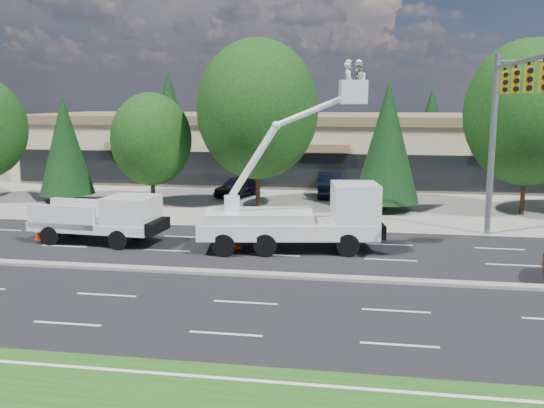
# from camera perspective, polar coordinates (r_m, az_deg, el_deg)

# --- Properties ---
(ground) EXTENTS (140.00, 140.00, 0.00)m
(ground) POSITION_cam_1_polar(r_m,az_deg,el_deg) (23.76, -0.92, -6.78)
(ground) COLOR black
(ground) RESTS_ON ground
(concrete_apron) EXTENTS (140.00, 22.00, 0.01)m
(concrete_apron) POSITION_cam_1_polar(r_m,az_deg,el_deg) (43.13, 3.82, 0.78)
(concrete_apron) COLOR gray
(concrete_apron) RESTS_ON ground
(road_median) EXTENTS (120.00, 0.55, 0.12)m
(road_median) POSITION_cam_1_polar(r_m,az_deg,el_deg) (23.74, -0.92, -6.64)
(road_median) COLOR gray
(road_median) RESTS_ON ground
(strip_mall) EXTENTS (50.40, 15.40, 5.50)m
(strip_mall) POSITION_cam_1_polar(r_m,az_deg,el_deg) (52.68, 4.92, 5.52)
(strip_mall) COLOR tan
(strip_mall) RESTS_ON ground
(tree_front_b) EXTENTS (3.59, 3.59, 7.07)m
(tree_front_b) POSITION_cam_1_polar(r_m,az_deg,el_deg) (42.55, -18.90, 5.28)
(tree_front_b) COLOR #332114
(tree_front_b) RESTS_ON ground
(tree_front_c) EXTENTS (5.21, 5.21, 7.23)m
(tree_front_c) POSITION_cam_1_polar(r_m,az_deg,el_deg) (40.04, -11.30, 6.00)
(tree_front_c) COLOR #332114
(tree_front_c) RESTS_ON ground
(tree_front_d) EXTENTS (7.58, 7.58, 10.52)m
(tree_front_d) POSITION_cam_1_polar(r_m,az_deg,el_deg) (38.06, -1.37, 8.90)
(tree_front_d) COLOR #332114
(tree_front_d) RESTS_ON ground
(tree_front_e) EXTENTS (3.99, 3.99, 7.87)m
(tree_front_e) POSITION_cam_1_polar(r_m,az_deg,el_deg) (37.50, 10.81, 5.75)
(tree_front_e) COLOR #332114
(tree_front_e) RESTS_ON ground
(tree_front_f) EXTENTS (7.40, 7.40, 10.27)m
(tree_front_f) POSITION_cam_1_polar(r_m,az_deg,el_deg) (38.45, 23.01, 7.92)
(tree_front_f) COLOR #332114
(tree_front_f) RESTS_ON ground
(tree_back_a) EXTENTS (4.95, 4.95, 9.76)m
(tree_back_a) POSITION_cam_1_polar(r_m,az_deg,el_deg) (68.09, -9.66, 8.43)
(tree_back_a) COLOR #332114
(tree_back_a) RESTS_ON ground
(tree_back_b) EXTENTS (5.21, 5.21, 10.27)m
(tree_back_b) POSITION_cam_1_polar(r_m,az_deg,el_deg) (64.91, 2.24, 8.73)
(tree_back_b) COLOR #332114
(tree_back_b) RESTS_ON ground
(tree_back_c) EXTENTS (4.06, 4.06, 8.00)m
(tree_back_c) POSITION_cam_1_polar(r_m,az_deg,el_deg) (64.72, 14.73, 7.33)
(tree_back_c) COLOR #332114
(tree_back_c) RESTS_ON ground
(signal_mast) EXTENTS (2.76, 10.16, 9.00)m
(signal_mast) POSITION_cam_1_polar(r_m,az_deg,el_deg) (30.04, 20.99, 7.80)
(signal_mast) COLOR gray
(signal_mast) RESTS_ON ground
(utility_pickup) EXTENTS (6.18, 2.74, 2.31)m
(utility_pickup) POSITION_cam_1_polar(r_m,az_deg,el_deg) (29.94, -15.53, -1.77)
(utility_pickup) COLOR silver
(utility_pickup) RESTS_ON ground
(bucket_truck) EXTENTS (8.46, 3.69, 8.48)m
(bucket_truck) POSITION_cam_1_polar(r_m,az_deg,el_deg) (27.33, 3.25, -0.58)
(bucket_truck) COLOR silver
(bucket_truck) RESTS_ON ground
(traffic_cone_a) EXTENTS (0.40, 0.40, 0.70)m
(traffic_cone_a) POSITION_cam_1_polar(r_m,az_deg,el_deg) (31.72, -21.13, -2.56)
(traffic_cone_a) COLOR #DE3B07
(traffic_cone_a) RESTS_ON ground
(traffic_cone_b) EXTENTS (0.40, 0.40, 0.70)m
(traffic_cone_b) POSITION_cam_1_polar(r_m,az_deg,el_deg) (27.89, -3.22, -3.55)
(traffic_cone_b) COLOR #DE3B07
(traffic_cone_b) RESTS_ON ground
(traffic_cone_c) EXTENTS (0.40, 0.40, 0.70)m
(traffic_cone_c) POSITION_cam_1_polar(r_m,az_deg,el_deg) (27.66, -1.26, -3.65)
(traffic_cone_c) COLOR #DE3B07
(traffic_cone_c) RESTS_ON ground
(parked_car_west) EXTENTS (2.92, 4.49, 1.42)m
(parked_car_west) POSITION_cam_1_polar(r_m,az_deg,el_deg) (42.78, -3.31, 1.67)
(parked_car_west) COLOR black
(parked_car_west) RESTS_ON ground
(parked_car_east) EXTENTS (2.12, 5.00, 1.61)m
(parked_car_east) POSITION_cam_1_polar(r_m,az_deg,el_deg) (43.03, 5.45, 1.81)
(parked_car_east) COLOR black
(parked_car_east) RESTS_ON ground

